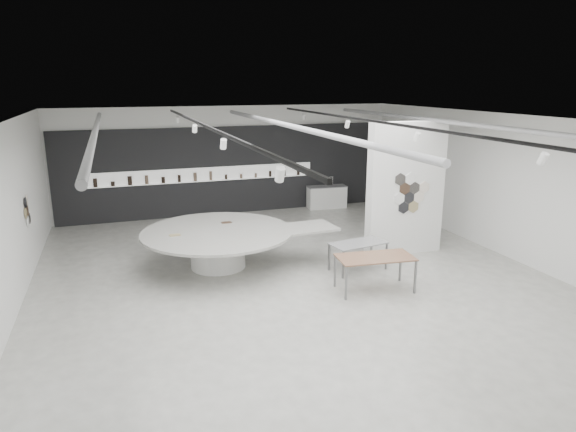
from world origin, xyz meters
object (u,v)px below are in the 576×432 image
object	(u,v)px
sample_table_stone	(358,245)
kitchen_counter	(327,197)
display_island	(221,243)
sample_table_wood	(375,259)
partition_column	(406,189)

from	to	relation	value
sample_table_stone	kitchen_counter	size ratio (longest dim) A/B	0.99
display_island	sample_table_stone	size ratio (longest dim) A/B	3.40
sample_table_wood	kitchen_counter	world-z (taller)	kitchen_counter
display_island	kitchen_counter	bearing A→B (deg)	40.87
partition_column	sample_table_wood	bearing A→B (deg)	-133.45
sample_table_stone	kitchen_counter	bearing A→B (deg)	73.79
partition_column	sample_table_stone	size ratio (longest dim) A/B	2.41
sample_table_wood	sample_table_stone	world-z (taller)	sample_table_wood
partition_column	kitchen_counter	world-z (taller)	partition_column
partition_column	sample_table_stone	xyz separation A→B (m)	(-1.78, -0.82, -1.14)
display_island	sample_table_wood	xyz separation A→B (m)	(2.98, -2.63, 0.11)
sample_table_stone	display_island	bearing A→B (deg)	157.32
partition_column	display_island	world-z (taller)	partition_column
sample_table_wood	kitchen_counter	size ratio (longest dim) A/B	1.19
partition_column	sample_table_stone	distance (m)	2.27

